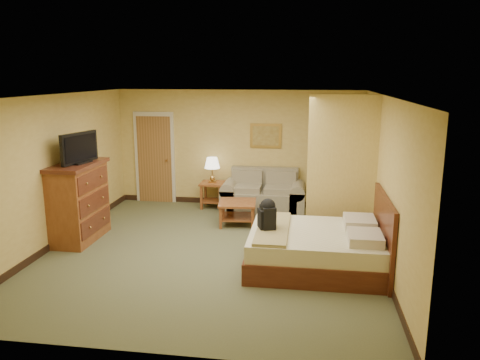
% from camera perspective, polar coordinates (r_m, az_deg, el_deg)
% --- Properties ---
extents(floor, '(6.00, 6.00, 0.00)m').
position_cam_1_polar(floor, '(8.01, -3.43, -8.68)').
color(floor, '#565A3A').
rests_on(floor, ground).
extents(ceiling, '(6.00, 6.00, 0.00)m').
position_cam_1_polar(ceiling, '(7.47, -3.70, 10.23)').
color(ceiling, white).
rests_on(ceiling, back_wall).
extents(back_wall, '(5.50, 0.02, 2.60)m').
position_cam_1_polar(back_wall, '(10.54, -0.22, 3.88)').
color(back_wall, '#D4B45A').
rests_on(back_wall, floor).
extents(left_wall, '(0.02, 6.00, 2.60)m').
position_cam_1_polar(left_wall, '(8.62, -21.75, 0.97)').
color(left_wall, '#D4B45A').
rests_on(left_wall, floor).
extents(right_wall, '(0.02, 6.00, 2.60)m').
position_cam_1_polar(right_wall, '(7.57, 17.26, -0.22)').
color(right_wall, '#D4B45A').
rests_on(right_wall, floor).
extents(partition, '(1.20, 0.15, 2.60)m').
position_cam_1_polar(partition, '(8.41, 12.28, 1.30)').
color(partition, '#D4B45A').
rests_on(partition, floor).
extents(door, '(0.94, 0.16, 2.10)m').
position_cam_1_polar(door, '(11.01, -10.34, 2.63)').
color(door, beige).
rests_on(door, floor).
extents(baseboard, '(5.50, 0.02, 0.12)m').
position_cam_1_polar(baseboard, '(10.79, -0.22, -2.65)').
color(baseboard, black).
rests_on(baseboard, floor).
extents(loveseat, '(1.81, 0.84, 0.91)m').
position_cam_1_polar(loveseat, '(10.26, 2.86, -2.11)').
color(loveseat, gray).
rests_on(loveseat, floor).
extents(side_table, '(0.52, 0.52, 0.58)m').
position_cam_1_polar(side_table, '(10.48, -3.37, -1.34)').
color(side_table, brown).
rests_on(side_table, floor).
extents(table_lamp, '(0.34, 0.34, 0.56)m').
position_cam_1_polar(table_lamp, '(10.34, -3.41, 2.01)').
color(table_lamp, '#B08541').
rests_on(table_lamp, side_table).
extents(coffee_table, '(0.78, 0.78, 0.46)m').
position_cam_1_polar(coffee_table, '(9.29, -0.31, -3.45)').
color(coffee_table, brown).
rests_on(coffee_table, floor).
extents(wall_picture, '(0.69, 0.04, 0.54)m').
position_cam_1_polar(wall_picture, '(10.40, 3.15, 5.40)').
color(wall_picture, '#B78E3F').
rests_on(wall_picture, back_wall).
extents(dresser, '(0.69, 1.32, 1.41)m').
position_cam_1_polar(dresser, '(8.83, -19.12, -2.50)').
color(dresser, brown).
rests_on(dresser, floor).
extents(tv, '(0.30, 0.88, 0.54)m').
position_cam_1_polar(tv, '(8.59, -18.99, 3.61)').
color(tv, black).
rests_on(tv, dresser).
extents(bed, '(2.13, 1.81, 1.17)m').
position_cam_1_polar(bed, '(7.38, 9.96, -8.13)').
color(bed, '#4A1D11').
rests_on(bed, floor).
extents(backpack, '(0.28, 0.34, 0.51)m').
position_cam_1_polar(backpack, '(7.17, 3.40, -4.15)').
color(backpack, black).
rests_on(backpack, bed).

